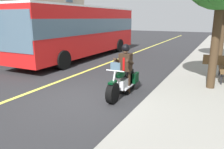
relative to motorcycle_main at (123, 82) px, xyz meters
The scene contains 5 objects.
ground_plane 1.51m from the motorcycle_main, 48.32° to the right, with size 80.00×80.00×0.00m, color #28282B.
lane_center_stripe 3.26m from the motorcycle_main, 72.67° to the right, with size 60.00×0.16×0.01m, color #E5DB4C.
motorcycle_main is the anchor object (origin of this frame).
rider_main 0.61m from the motorcycle_main, behind, with size 0.63×0.56×1.74m.
bus_near 8.11m from the motorcycle_main, 136.06° to the right, with size 11.05×2.70×3.30m.
Camera 1 is at (5.67, 4.01, 2.58)m, focal length 35.41 mm.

